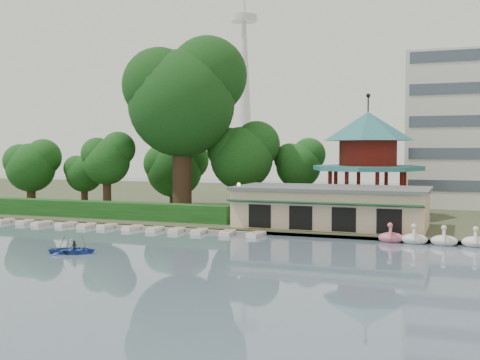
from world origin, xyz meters
The scene contains 14 objects.
ground_plane centered at (0.00, 0.00, 0.00)m, with size 220.00×220.00×0.00m, color slate.
shore centered at (0.00, 52.00, 0.20)m, with size 220.00×70.00×0.40m, color #424930.
embankment centered at (0.00, 17.30, 0.15)m, with size 220.00×0.60×0.30m, color gray.
dock centered at (-12.00, 17.20, 0.12)m, with size 34.00×1.60×0.24m, color gray.
boathouse centered at (10.00, 21.97, 2.37)m, with size 18.60×9.39×3.90m.
pavilion centered at (12.00, 32.00, 7.48)m, with size 12.40×12.40×13.50m.
broadcast_tower centered at (-42.00, 140.00, 33.98)m, with size 8.00×8.00×96.00m.
hedge centered at (-15.00, 20.50, 1.30)m, with size 30.00×2.00×1.80m, color #1B501A.
lamp_post centered at (1.50, 19.00, 3.34)m, with size 0.36×0.36×4.28m.
big_tree centered at (-8.83, 28.20, 14.35)m, with size 13.75×12.81×20.90m.
small_trees centered at (-12.59, 32.03, 6.38)m, with size 39.45×16.66×10.95m.
swan_boats centered at (22.76, 16.51, 0.40)m, with size 15.93×1.97×1.92m.
moored_rowboats centered at (-11.35, 15.79, 0.18)m, with size 32.70×2.73×0.36m.
rowboat_with_passengers centered at (-5.88, 2.46, 0.51)m, with size 5.75×4.85×2.01m.
Camera 1 is at (22.00, -35.83, 8.01)m, focal length 45.00 mm.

